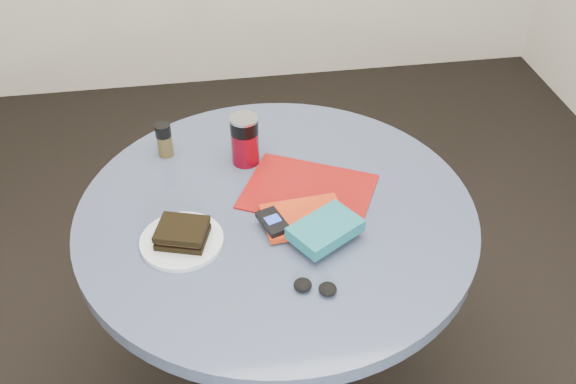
{
  "coord_description": "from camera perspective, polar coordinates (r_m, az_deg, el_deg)",
  "views": [
    {
      "loc": [
        -0.16,
        -1.2,
        1.8
      ],
      "look_at": [
        0.03,
        0.0,
        0.8
      ],
      "focal_mm": 40.0,
      "sensor_mm": 36.0,
      "label": 1
    }
  ],
  "objects": [
    {
      "name": "red_book",
      "position": [
        1.56,
        1.4,
        -2.3
      ],
      "size": [
        0.21,
        0.15,
        0.02
      ],
      "primitive_type": "cube",
      "rotation": [
        0.0,
        0.0,
        0.08
      ],
      "color": "#AE2B0D",
      "rests_on": "magazine"
    },
    {
      "name": "soda_can",
      "position": [
        1.72,
        -3.86,
        4.64
      ],
      "size": [
        0.09,
        0.09,
        0.14
      ],
      "color": "maroon",
      "rests_on": "table"
    },
    {
      "name": "headphones",
      "position": [
        1.4,
        2.43,
        -8.44
      ],
      "size": [
        0.1,
        0.07,
        0.02
      ],
      "color": "black",
      "rests_on": "table"
    },
    {
      "name": "ground",
      "position": [
        2.17,
        -0.82,
        -16.61
      ],
      "size": [
        4.0,
        4.0,
        0.0
      ],
      "primitive_type": "plane",
      "color": "black",
      "rests_on": "ground"
    },
    {
      "name": "sandwich",
      "position": [
        1.51,
        -9.38,
        -3.62
      ],
      "size": [
        0.14,
        0.13,
        0.04
      ],
      "color": "black",
      "rests_on": "plate"
    },
    {
      "name": "plate",
      "position": [
        1.53,
        -9.41,
        -4.32
      ],
      "size": [
        0.2,
        0.2,
        0.01
      ],
      "primitive_type": "cylinder",
      "rotation": [
        0.0,
        0.0,
        0.02
      ],
      "color": "silver",
      "rests_on": "table"
    },
    {
      "name": "pepper_grinder",
      "position": [
        1.79,
        -10.94,
        4.59
      ],
      "size": [
        0.05,
        0.05,
        0.1
      ],
      "color": "#433B1C",
      "rests_on": "table"
    },
    {
      "name": "table",
      "position": [
        1.72,
        -0.99,
        -5.61
      ],
      "size": [
        1.0,
        1.0,
        0.75
      ],
      "color": "black",
      "rests_on": "ground"
    },
    {
      "name": "novel",
      "position": [
        1.49,
        3.34,
        -3.34
      ],
      "size": [
        0.19,
        0.17,
        0.03
      ],
      "primitive_type": "cube",
      "rotation": [
        0.0,
        0.0,
        0.56
      ],
      "color": "#165E69",
      "rests_on": "red_book"
    },
    {
      "name": "mp3_player",
      "position": [
        1.52,
        -1.36,
        -2.66
      ],
      "size": [
        0.08,
        0.1,
        0.02
      ],
      "color": "black",
      "rests_on": "red_book"
    },
    {
      "name": "magazine",
      "position": [
        1.65,
        1.82,
        0.06
      ],
      "size": [
        0.4,
        0.36,
        0.01
      ],
      "primitive_type": "cube",
      "rotation": [
        0.0,
        0.0,
        -0.47
      ],
      "color": "maroon",
      "rests_on": "table"
    }
  ]
}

